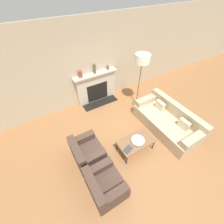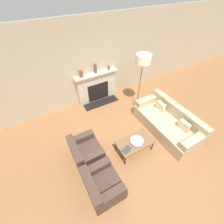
{
  "view_description": "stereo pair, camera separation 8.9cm",
  "coord_description": "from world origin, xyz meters",
  "px_view_note": "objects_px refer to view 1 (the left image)",
  "views": [
    {
      "loc": [
        -2.06,
        -1.84,
        3.76
      ],
      "look_at": [
        -0.28,
        1.14,
        0.45
      ],
      "focal_mm": 24.0,
      "sensor_mm": 36.0,
      "label": 1
    },
    {
      "loc": [
        -1.98,
        -1.88,
        3.76
      ],
      "look_at": [
        -0.28,
        1.14,
        0.45
      ],
      "focal_mm": 24.0,
      "sensor_mm": 36.0,
      "label": 2
    }
  ],
  "objects_px": {
    "bowl": "(138,140)",
    "floor_lamp": "(142,62)",
    "mantel_vase_center_left": "(95,69)",
    "mantel_vase_center_right": "(108,68)",
    "couch": "(167,121)",
    "coffee_table": "(136,142)",
    "armchair_near": "(105,185)",
    "mantel_vase_left": "(80,74)",
    "book": "(128,149)",
    "armchair_far": "(87,153)",
    "fireplace": "(96,87)"
  },
  "relations": [
    {
      "from": "armchair_far",
      "to": "bowl",
      "type": "bearing_deg",
      "value": -109.12
    },
    {
      "from": "mantel_vase_center_left",
      "to": "mantel_vase_left",
      "type": "bearing_deg",
      "value": 180.0
    },
    {
      "from": "book",
      "to": "mantel_vase_center_left",
      "type": "relative_size",
      "value": 0.84
    },
    {
      "from": "armchair_far",
      "to": "book",
      "type": "distance_m",
      "value": 1.07
    },
    {
      "from": "floor_lamp",
      "to": "book",
      "type": "bearing_deg",
      "value": -133.7
    },
    {
      "from": "bowl",
      "to": "floor_lamp",
      "type": "height_order",
      "value": "floor_lamp"
    },
    {
      "from": "floor_lamp",
      "to": "mantel_vase_left",
      "type": "height_order",
      "value": "floor_lamp"
    },
    {
      "from": "armchair_near",
      "to": "coffee_table",
      "type": "bearing_deg",
      "value": -67.3
    },
    {
      "from": "coffee_table",
      "to": "mantel_vase_center_left",
      "type": "relative_size",
      "value": 3.05
    },
    {
      "from": "armchair_near",
      "to": "coffee_table",
      "type": "distance_m",
      "value": 1.38
    },
    {
      "from": "couch",
      "to": "floor_lamp",
      "type": "relative_size",
      "value": 1.1
    },
    {
      "from": "book",
      "to": "mantel_vase_center_right",
      "type": "distance_m",
      "value": 3.01
    },
    {
      "from": "couch",
      "to": "book",
      "type": "distance_m",
      "value": 1.73
    },
    {
      "from": "couch",
      "to": "coffee_table",
      "type": "relative_size",
      "value": 2.14
    },
    {
      "from": "armchair_near",
      "to": "armchair_far",
      "type": "xyz_separation_m",
      "value": [
        0.0,
        0.95,
        0.0
      ]
    },
    {
      "from": "fireplace",
      "to": "couch",
      "type": "height_order",
      "value": "fireplace"
    },
    {
      "from": "couch",
      "to": "bowl",
      "type": "xyz_separation_m",
      "value": [
        -1.33,
        -0.18,
        0.14
      ]
    },
    {
      "from": "book",
      "to": "mantel_vase_center_right",
      "type": "xyz_separation_m",
      "value": [
        0.98,
        2.73,
        0.81
      ]
    },
    {
      "from": "mantel_vase_center_right",
      "to": "fireplace",
      "type": "bearing_deg",
      "value": -178.43
    },
    {
      "from": "couch",
      "to": "fireplace",
      "type": "bearing_deg",
      "value": -153.13
    },
    {
      "from": "armchair_near",
      "to": "book",
      "type": "xyz_separation_m",
      "value": [
        0.93,
        0.43,
        0.12
      ]
    },
    {
      "from": "bowl",
      "to": "book",
      "type": "distance_m",
      "value": 0.38
    },
    {
      "from": "coffee_table",
      "to": "floor_lamp",
      "type": "relative_size",
      "value": 0.51
    },
    {
      "from": "fireplace",
      "to": "mantel_vase_center_left",
      "type": "bearing_deg",
      "value": 87.99
    },
    {
      "from": "fireplace",
      "to": "mantel_vase_left",
      "type": "height_order",
      "value": "mantel_vase_left"
    },
    {
      "from": "couch",
      "to": "mantel_vase_center_right",
      "type": "height_order",
      "value": "mantel_vase_center_right"
    },
    {
      "from": "couch",
      "to": "armchair_near",
      "type": "height_order",
      "value": "couch"
    },
    {
      "from": "coffee_table",
      "to": "bowl",
      "type": "distance_m",
      "value": 0.08
    },
    {
      "from": "armchair_far",
      "to": "book",
      "type": "xyz_separation_m",
      "value": [
        0.93,
        -0.52,
        0.12
      ]
    },
    {
      "from": "armchair_near",
      "to": "mantel_vase_left",
      "type": "height_order",
      "value": "mantel_vase_left"
    },
    {
      "from": "fireplace",
      "to": "bowl",
      "type": "xyz_separation_m",
      "value": [
        -0.09,
        -2.64,
        -0.13
      ]
    },
    {
      "from": "fireplace",
      "to": "couch",
      "type": "relative_size",
      "value": 0.76
    },
    {
      "from": "couch",
      "to": "mantel_vase_center_right",
      "type": "bearing_deg",
      "value": -163.7
    },
    {
      "from": "couch",
      "to": "mantel_vase_center_right",
      "type": "relative_size",
      "value": 15.08
    },
    {
      "from": "mantel_vase_center_right",
      "to": "book",
      "type": "bearing_deg",
      "value": -109.78
    },
    {
      "from": "couch",
      "to": "coffee_table",
      "type": "xyz_separation_m",
      "value": [
        -1.37,
        -0.15,
        0.07
      ]
    },
    {
      "from": "coffee_table",
      "to": "mantel_vase_center_right",
      "type": "xyz_separation_m",
      "value": [
        0.64,
        2.63,
        0.86
      ]
    },
    {
      "from": "armchair_near",
      "to": "mantel_vase_center_right",
      "type": "xyz_separation_m",
      "value": [
        1.91,
        3.16,
        0.94
      ]
    },
    {
      "from": "floor_lamp",
      "to": "mantel_vase_center_left",
      "type": "distance_m",
      "value": 1.6
    },
    {
      "from": "fireplace",
      "to": "mantel_vase_left",
      "type": "distance_m",
      "value": 0.88
    },
    {
      "from": "bowl",
      "to": "mantel_vase_center_left",
      "type": "relative_size",
      "value": 1.11
    },
    {
      "from": "mantel_vase_center_left",
      "to": "mantel_vase_center_right",
      "type": "xyz_separation_m",
      "value": [
        0.52,
        0.0,
        -0.09
      ]
    },
    {
      "from": "coffee_table",
      "to": "floor_lamp",
      "type": "xyz_separation_m",
      "value": [
        1.3,
        1.61,
        1.32
      ]
    },
    {
      "from": "armchair_far",
      "to": "mantel_vase_center_right",
      "type": "relative_size",
      "value": 6.01
    },
    {
      "from": "armchair_near",
      "to": "mantel_vase_left",
      "type": "xyz_separation_m",
      "value": [
        0.86,
        3.16,
        0.98
      ]
    },
    {
      "from": "bowl",
      "to": "floor_lamp",
      "type": "xyz_separation_m",
      "value": [
        1.27,
        1.64,
        1.25
      ]
    },
    {
      "from": "book",
      "to": "floor_lamp",
      "type": "bearing_deg",
      "value": 27.72
    },
    {
      "from": "couch",
      "to": "coffee_table",
      "type": "bearing_deg",
      "value": -83.59
    },
    {
      "from": "book",
      "to": "mantel_vase_center_right",
      "type": "height_order",
      "value": "mantel_vase_center_right"
    },
    {
      "from": "book",
      "to": "mantel_vase_center_right",
      "type": "bearing_deg",
      "value": 51.64
    }
  ]
}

